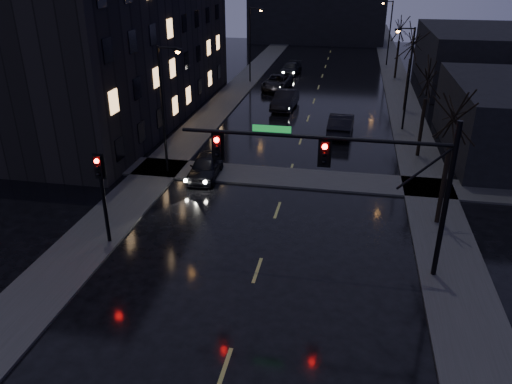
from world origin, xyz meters
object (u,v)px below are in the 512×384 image
at_px(oncoming_car_c, 277,82).
at_px(oncoming_car_d, 291,69).
at_px(oncoming_car_b, 285,100).
at_px(oncoming_car_a, 205,166).
at_px(lead_car, 341,124).

height_order(oncoming_car_c, oncoming_car_d, oncoming_car_c).
bearing_deg(oncoming_car_b, oncoming_car_a, -94.43).
xyz_separation_m(oncoming_car_a, oncoming_car_d, (1.30, 32.48, -0.03)).
distance_m(oncoming_car_c, lead_car, 15.97).
height_order(oncoming_car_b, oncoming_car_d, oncoming_car_b).
distance_m(oncoming_car_c, oncoming_car_d, 7.90).
bearing_deg(oncoming_car_d, oncoming_car_c, -85.82).
relative_size(oncoming_car_b, oncoming_car_d, 1.06).
distance_m(oncoming_car_b, lead_car, 8.58).
bearing_deg(lead_car, oncoming_car_a, 54.94).
xyz_separation_m(oncoming_car_b, oncoming_car_d, (-1.41, 15.43, -0.14)).
xyz_separation_m(oncoming_car_b, lead_car, (5.35, -6.71, 0.00)).
xyz_separation_m(oncoming_car_b, oncoming_car_c, (-1.86, 7.54, -0.07)).
bearing_deg(oncoming_car_a, oncoming_car_c, 85.03).
height_order(oncoming_car_d, lead_car, lead_car).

